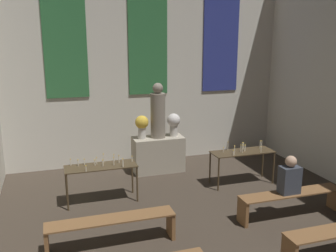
# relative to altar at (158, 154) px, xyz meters

# --- Properties ---
(wall_back) EXTENTS (7.44, 0.16, 5.66)m
(wall_back) POSITION_rel_altar_xyz_m (0.00, 0.94, 2.43)
(wall_back) COLOR silver
(wall_back) RESTS_ON ground_plane
(altar) EXTENTS (1.23, 0.58, 0.87)m
(altar) POSITION_rel_altar_xyz_m (0.00, 0.00, 0.00)
(altar) COLOR #ADA38E
(altar) RESTS_ON ground_plane
(statue) EXTENTS (0.36, 0.36, 1.33)m
(statue) POSITION_rel_altar_xyz_m (0.00, 0.00, 1.04)
(statue) COLOR gray
(statue) RESTS_ON altar
(flower_vase_left) EXTENTS (0.32, 0.32, 0.56)m
(flower_vase_left) POSITION_rel_altar_xyz_m (-0.40, 0.00, 0.77)
(flower_vase_left) COLOR beige
(flower_vase_left) RESTS_ON altar
(flower_vase_right) EXTENTS (0.32, 0.32, 0.56)m
(flower_vase_right) POSITION_rel_altar_xyz_m (0.40, 0.00, 0.77)
(flower_vase_right) COLOR beige
(flower_vase_right) RESTS_ON altar
(candle_rack_left) EXTENTS (1.42, 0.51, 0.95)m
(candle_rack_left) POSITION_rel_altar_xyz_m (-1.57, -1.34, 0.24)
(candle_rack_left) COLOR #473823
(candle_rack_left) RESTS_ON ground_plane
(candle_rack_right) EXTENTS (1.42, 0.51, 0.96)m
(candle_rack_right) POSITION_rel_altar_xyz_m (1.58, -1.35, 0.24)
(candle_rack_right) COLOR #473823
(candle_rack_right) RESTS_ON ground_plane
(pew_back_left) EXTENTS (2.03, 0.36, 0.48)m
(pew_back_left) POSITION_rel_altar_xyz_m (-1.66, -3.06, -0.09)
(pew_back_left) COLOR brown
(pew_back_left) RESTS_ON ground_plane
(pew_back_right) EXTENTS (2.03, 0.36, 0.48)m
(pew_back_right) POSITION_rel_altar_xyz_m (1.66, -3.06, -0.09)
(pew_back_right) COLOR brown
(pew_back_right) RESTS_ON ground_plane
(person_seated) EXTENTS (0.36, 0.24, 0.71)m
(person_seated) POSITION_rel_altar_xyz_m (1.59, -3.06, 0.36)
(person_seated) COLOR #383D47
(person_seated) RESTS_ON pew_back_right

